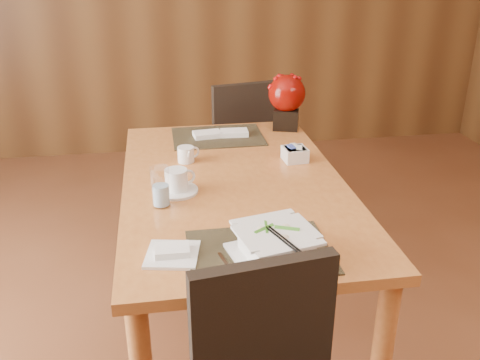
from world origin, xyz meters
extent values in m
cube|color=#C67437|center=(0.00, 0.60, 0.73)|extent=(0.90, 1.50, 0.04)
cylinder|color=#C67437|center=(-0.39, 1.29, 0.35)|extent=(0.07, 0.07, 0.71)
cylinder|color=#C67437|center=(0.39, 1.29, 0.35)|extent=(0.07, 0.07, 0.71)
cube|color=black|center=(0.00, 0.05, 0.75)|extent=(0.45, 0.33, 0.01)
cube|color=black|center=(0.00, 1.15, 0.75)|extent=(0.45, 0.33, 0.01)
cube|color=white|center=(0.04, 0.00, 0.76)|extent=(0.30, 0.30, 0.01)
cube|color=white|center=(0.04, 0.00, 0.80)|extent=(0.22, 0.22, 0.09)
cylinder|color=#D0BE70|center=(0.04, 0.00, 0.81)|extent=(0.17, 0.17, 0.07)
cylinder|color=white|center=(-0.24, 0.54, 0.76)|extent=(0.17, 0.17, 0.01)
cylinder|color=white|center=(-0.24, 0.54, 0.80)|extent=(0.11, 0.11, 0.08)
cylinder|color=black|center=(-0.24, 0.54, 0.84)|extent=(0.08, 0.08, 0.01)
cylinder|color=white|center=(-0.30, 0.43, 0.83)|extent=(0.09, 0.09, 0.16)
cube|color=white|center=(0.30, 0.79, 0.78)|extent=(0.11, 0.11, 0.06)
cube|color=black|center=(0.37, 1.24, 0.80)|extent=(0.16, 0.16, 0.11)
sphere|color=#8B0C05|center=(0.37, 1.24, 0.94)|extent=(0.19, 0.19, 0.19)
cube|color=white|center=(-0.27, 0.07, 0.76)|extent=(0.19, 0.19, 0.01)
cube|color=black|center=(-0.05, -0.24, 0.68)|extent=(0.40, 0.10, 0.46)
cube|color=black|center=(0.18, 1.78, 0.42)|extent=(0.49, 0.49, 0.06)
cube|color=black|center=(0.22, 1.59, 0.68)|extent=(0.40, 0.12, 0.46)
cylinder|color=black|center=(0.32, 1.98, 0.20)|extent=(0.03, 0.03, 0.39)
cylinder|color=black|center=(0.39, 1.64, 0.20)|extent=(0.03, 0.03, 0.39)
cylinder|color=black|center=(-0.02, 1.91, 0.20)|extent=(0.03, 0.03, 0.39)
cylinder|color=black|center=(0.04, 1.57, 0.20)|extent=(0.03, 0.03, 0.39)
camera|label=1|loc=(-0.29, -1.37, 1.65)|focal=40.00mm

